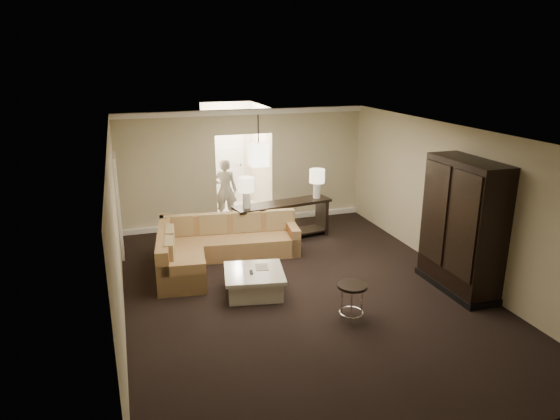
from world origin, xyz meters
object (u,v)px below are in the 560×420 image
object	(u,v)px
person	(225,186)
drink_table	(352,294)
sectional_sofa	(215,246)
coffee_table	(254,282)
armoire	(463,229)
console_table	(283,218)

from	to	relation	value
person	drink_table	bearing A→B (deg)	119.38
sectional_sofa	coffee_table	xyz separation A→B (m)	(0.40, -1.57, -0.13)
coffee_table	armoire	world-z (taller)	armoire
coffee_table	drink_table	xyz separation A→B (m)	(1.23, -1.34, 0.21)
console_table	person	world-z (taller)	person
armoire	sectional_sofa	bearing A→B (deg)	147.29
person	armoire	bearing A→B (deg)	142.15
console_table	person	xyz separation A→B (m)	(-0.93, 1.76, 0.36)
console_table	sectional_sofa	bearing A→B (deg)	-163.64
armoire	drink_table	distance (m)	2.41
sectional_sofa	person	size ratio (longest dim) A/B	1.74
drink_table	coffee_table	bearing A→B (deg)	132.52
coffee_table	person	world-z (taller)	person
person	console_table	bearing A→B (deg)	138.41
sectional_sofa	coffee_table	size ratio (longest dim) A/B	2.60
console_table	armoire	bearing A→B (deg)	-65.55
sectional_sofa	armoire	distance (m)	4.69
armoire	drink_table	world-z (taller)	armoire
sectional_sofa	drink_table	bearing A→B (deg)	-53.66
console_table	drink_table	distance (m)	3.72
drink_table	person	world-z (taller)	person
person	coffee_table	bearing A→B (deg)	105.36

